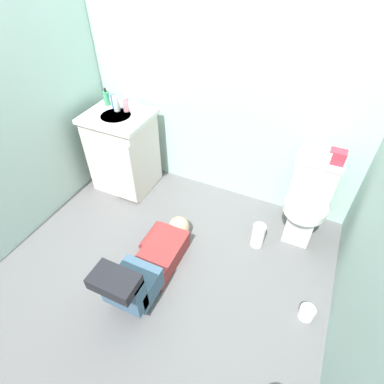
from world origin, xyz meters
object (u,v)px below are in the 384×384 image
(vanity_cabinet, at_px, (123,151))
(bottle_blue, at_px, (114,101))
(bottle_clear, at_px, (116,104))
(paper_towel_roll, at_px, (258,235))
(faucet, at_px, (125,103))
(bottle_white, at_px, (134,103))
(person_plumber, at_px, (148,265))
(toiletry_bag, at_px, (337,157))
(bottle_pink, at_px, (126,104))
(toilet_paper_roll, at_px, (307,313))
(toilet, at_px, (307,201))
(soap_dispenser, at_px, (107,98))
(tissue_box, at_px, (317,153))

(vanity_cabinet, relative_size, bottle_blue, 6.30)
(bottle_clear, bearing_deg, paper_towel_roll, -10.99)
(faucet, relative_size, bottle_white, 0.69)
(person_plumber, relative_size, toiletry_bag, 8.59)
(vanity_cabinet, height_order, faucet, faucet)
(person_plumber, bearing_deg, faucet, 127.35)
(vanity_cabinet, xyz_separation_m, bottle_pink, (0.04, 0.09, 0.47))
(vanity_cabinet, relative_size, toilet_paper_roll, 7.45)
(vanity_cabinet, bearing_deg, toiletry_bag, 5.34)
(toilet, xyz_separation_m, paper_towel_roll, (-0.30, -0.32, -0.25))
(person_plumber, relative_size, bottle_white, 7.39)
(toiletry_bag, relative_size, bottle_clear, 0.87)
(toilet_paper_roll, bearing_deg, soap_dispenser, 158.79)
(faucet, distance_m, tissue_box, 1.76)
(bottle_clear, xyz_separation_m, bottle_white, (0.15, 0.07, 0.00))
(bottle_blue, relative_size, bottle_pink, 0.96)
(person_plumber, distance_m, tissue_box, 1.58)
(bottle_clear, height_order, toilet_paper_roll, bottle_clear)
(toilet, height_order, toiletry_bag, toiletry_bag)
(toilet, height_order, person_plumber, toilet)
(person_plumber, height_order, bottle_white, bottle_white)
(person_plumber, xyz_separation_m, bottle_pink, (-0.77, 1.02, 0.71))
(faucet, distance_m, bottle_white, 0.11)
(toiletry_bag, distance_m, bottle_white, 1.80)
(soap_dispenser, xyz_separation_m, bottle_clear, (0.15, -0.06, 0.00))
(bottle_pink, bearing_deg, toilet, -0.23)
(person_plumber, bearing_deg, bottle_pink, 127.12)
(faucet, height_order, toilet_paper_roll, faucet)
(toilet, bearing_deg, bottle_pink, 179.77)
(person_plumber, relative_size, bottle_pink, 7.85)
(tissue_box, distance_m, paper_towel_roll, 0.84)
(toilet, bearing_deg, person_plumber, -134.10)
(soap_dispenser, bearing_deg, toilet, -1.12)
(faucet, xyz_separation_m, person_plumber, (0.82, -1.07, -0.69))
(bottle_clear, xyz_separation_m, toilet_paper_roll, (2.05, -0.79, -0.84))
(tissue_box, distance_m, bottle_blue, 1.85)
(bottle_pink, bearing_deg, tissue_box, 2.80)
(paper_towel_roll, bearing_deg, faucet, 165.83)
(soap_dispenser, bearing_deg, bottle_pink, -7.70)
(person_plumber, bearing_deg, toilet, 45.90)
(vanity_cabinet, relative_size, bottle_white, 5.69)
(bottle_clear, distance_m, paper_towel_roll, 1.75)
(person_plumber, bearing_deg, bottle_blue, 131.52)
(faucet, relative_size, person_plumber, 0.09)
(bottle_white, xyz_separation_m, toilet_paper_roll, (1.90, -0.86, -0.84))
(faucet, xyz_separation_m, toilet_paper_roll, (2.01, -0.87, -0.82))
(bottle_white, bearing_deg, bottle_clear, -154.64)
(vanity_cabinet, height_order, bottle_blue, bottle_blue)
(soap_dispenser, relative_size, bottle_clear, 1.17)
(bottle_blue, relative_size, toilet_paper_roll, 1.18)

